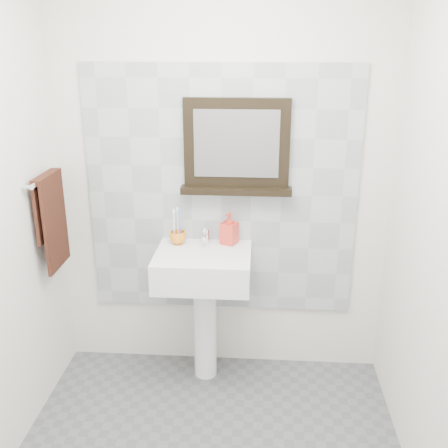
% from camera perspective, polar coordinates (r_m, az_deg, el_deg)
% --- Properties ---
extents(back_wall, '(2.00, 0.01, 2.50)m').
position_cam_1_polar(back_wall, '(3.11, -0.27, 5.16)').
color(back_wall, silver).
rests_on(back_wall, ground).
extents(splashback, '(1.60, 0.02, 1.50)m').
position_cam_1_polar(splashback, '(3.12, -0.29, 3.33)').
color(splashback, '#A2ABB0').
rests_on(splashback, back_wall).
extents(pedestal_sink, '(0.55, 0.44, 0.96)m').
position_cam_1_polar(pedestal_sink, '(3.10, -2.24, -6.19)').
color(pedestal_sink, white).
rests_on(pedestal_sink, ground).
extents(toothbrush_cup, '(0.10, 0.10, 0.08)m').
position_cam_1_polar(toothbrush_cup, '(3.14, -5.05, -1.48)').
color(toothbrush_cup, orange).
rests_on(toothbrush_cup, pedestal_sink).
extents(toothbrushes, '(0.05, 0.04, 0.21)m').
position_cam_1_polar(toothbrushes, '(3.11, -5.11, -0.03)').
color(toothbrushes, white).
rests_on(toothbrushes, toothbrush_cup).
extents(soap_dispenser, '(0.12, 0.12, 0.19)m').
position_cam_1_polar(soap_dispenser, '(3.11, 0.58, -0.47)').
color(soap_dispenser, red).
rests_on(soap_dispenser, pedestal_sink).
extents(framed_mirror, '(0.64, 0.11, 0.55)m').
position_cam_1_polar(framed_mirror, '(3.02, 1.38, 8.18)').
color(framed_mirror, black).
rests_on(framed_mirror, back_wall).
extents(towel_bar, '(0.07, 0.40, 0.03)m').
position_cam_1_polar(towel_bar, '(3.05, -18.84, 4.79)').
color(towel_bar, silver).
rests_on(towel_bar, left_wall).
extents(hand_towel, '(0.06, 0.30, 0.55)m').
position_cam_1_polar(hand_towel, '(3.10, -18.30, 1.04)').
color(hand_towel, black).
rests_on(hand_towel, towel_bar).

